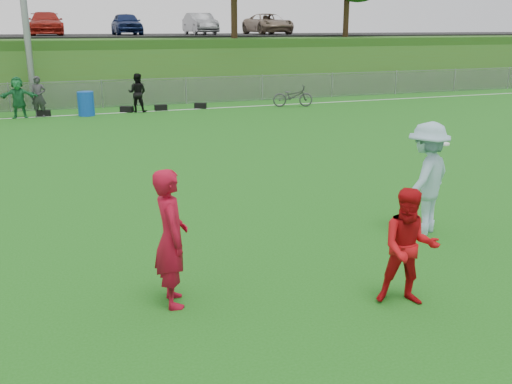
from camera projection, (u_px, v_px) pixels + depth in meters
name	position (u px, v px, depth m)	size (l,w,h in m)	color
ground	(241.00, 277.00, 8.71)	(120.00, 120.00, 0.00)	#1B5E13
sideline_far	(108.00, 113.00, 24.91)	(60.00, 0.10, 0.01)	white
fence	(102.00, 94.00, 26.53)	(58.00, 0.06, 1.30)	gray
berm	(83.00, 62.00, 36.19)	(120.00, 18.00, 3.00)	#325A19
parking_lot	(79.00, 36.00, 37.56)	(120.00, 12.00, 0.10)	black
car_row	(60.00, 24.00, 36.05)	(32.04, 5.18, 1.44)	white
spectator_row	(30.00, 97.00, 23.64)	(8.64, 0.93, 1.69)	red
gear_bags	(135.00, 109.00, 25.36)	(7.42, 0.54, 0.26)	black
player_red_left	(171.00, 238.00, 7.63)	(0.70, 0.46, 1.91)	#A30B23
player_red_center	(409.00, 247.00, 7.67)	(0.80, 0.62, 1.64)	#BA0C12
player_blue	(426.00, 179.00, 10.30)	(1.33, 0.77, 2.06)	#91B8C9
frisbee	(441.00, 144.00, 10.50)	(0.31, 0.31, 0.03)	silver
recycling_bin	(86.00, 104.00, 24.17)	(0.68, 0.68, 1.02)	#1146B8
bicycle	(293.00, 96.00, 26.88)	(0.66, 1.89, 0.99)	#333235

